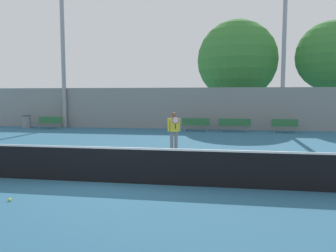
% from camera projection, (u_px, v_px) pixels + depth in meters
% --- Properties ---
extents(ground_plane, '(100.00, 100.00, 0.00)m').
position_uv_depth(ground_plane, '(113.00, 183.00, 8.75)').
color(ground_plane, '#285B7A').
extents(tennis_net, '(12.28, 0.09, 0.96)m').
position_uv_depth(tennis_net, '(113.00, 165.00, 8.71)').
color(tennis_net, '#195128').
rests_on(tennis_net, ground_plane).
extents(tennis_player, '(0.51, 0.49, 1.62)m').
position_uv_depth(tennis_player, '(174.00, 129.00, 13.71)').
color(tennis_player, slate).
rests_on(tennis_player, ground_plane).
extents(bench_courtside_near, '(1.75, 0.40, 0.84)m').
position_uv_depth(bench_courtside_near, '(50.00, 121.00, 23.11)').
color(bench_courtside_near, '#28663D').
rests_on(bench_courtside_near, ground_plane).
extents(bench_courtside_far, '(1.81, 0.40, 0.84)m').
position_uv_depth(bench_courtside_far, '(196.00, 123.00, 21.46)').
color(bench_courtside_far, '#28663D').
rests_on(bench_courtside_far, ground_plane).
extents(bench_adjacent_court, '(2.06, 0.40, 0.84)m').
position_uv_depth(bench_adjacent_court, '(235.00, 124.00, 21.06)').
color(bench_adjacent_court, '#28663D').
rests_on(bench_adjacent_court, ground_plane).
extents(bench_by_gate, '(1.62, 0.40, 0.84)m').
position_uv_depth(bench_by_gate, '(285.00, 124.00, 20.57)').
color(bench_by_gate, '#28663D').
rests_on(bench_by_gate, ground_plane).
extents(light_pole_near_left, '(0.90, 0.60, 11.08)m').
position_uv_depth(light_pole_near_left, '(63.00, 42.00, 23.50)').
color(light_pole_near_left, '#939399').
rests_on(light_pole_near_left, ground_plane).
extents(light_pole_far_right, '(0.90, 0.60, 11.38)m').
position_uv_depth(light_pole_far_right, '(284.00, 33.00, 21.47)').
color(light_pole_far_right, '#939399').
rests_on(light_pole_far_right, ground_plane).
extents(trash_bin, '(0.63, 0.63, 0.91)m').
position_uv_depth(trash_bin, '(26.00, 122.00, 23.51)').
color(trash_bin, gray).
rests_on(trash_bin, ground_plane).
extents(tennis_ball, '(0.07, 0.07, 0.07)m').
position_uv_depth(tennis_ball, '(10.00, 200.00, 7.22)').
color(tennis_ball, '#D1E038').
rests_on(tennis_ball, ground_plane).
extents(back_fence, '(29.70, 0.06, 2.88)m').
position_uv_depth(back_fence, '(180.00, 108.00, 22.78)').
color(back_fence, gray).
rests_on(back_fence, ground_plane).
extents(tree_green_tall, '(6.49, 6.49, 8.46)m').
position_uv_depth(tree_green_tall, '(237.00, 60.00, 26.76)').
color(tree_green_tall, brown).
rests_on(tree_green_tall, ground_plane).
extents(tree_green_broad, '(5.09, 5.09, 7.79)m').
position_uv_depth(tree_green_broad, '(331.00, 56.00, 24.09)').
color(tree_green_broad, brown).
rests_on(tree_green_broad, ground_plane).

